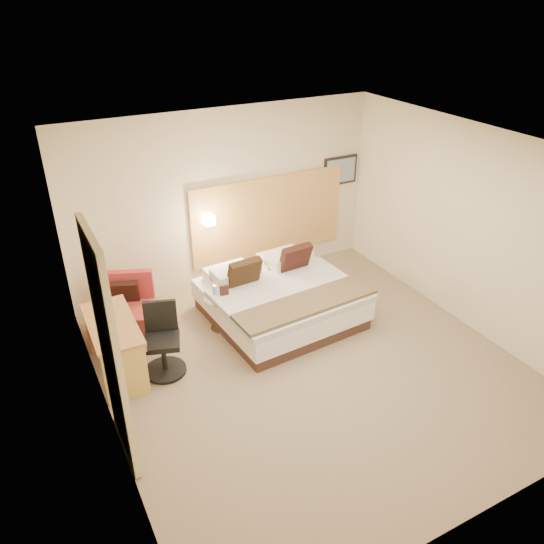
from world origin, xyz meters
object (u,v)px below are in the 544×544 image
desk (115,333)px  side_table (221,312)px  bed (280,299)px  desk_chair (163,345)px  lounge_chair (127,309)px

desk → side_table: bearing=10.6°
bed → desk_chair: bed is taller
lounge_chair → side_table: size_ratio=1.85×
lounge_chair → desk_chair: (0.17, -1.10, 0.06)m
bed → side_table: (-0.84, 0.12, -0.03)m
lounge_chair → side_table: (1.13, -0.60, -0.04)m
bed → lounge_chair: bearing=159.8°
lounge_chair → desk: lounge_chair is taller
bed → side_table: 0.85m
lounge_chair → desk_chair: size_ratio=1.03×
lounge_chair → desk: size_ratio=0.79×
desk_chair → side_table: bearing=27.4°
bed → desk_chair: (-1.80, -0.37, 0.07)m
side_table → desk_chair: size_ratio=0.56×
side_table → desk_chair: 1.08m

